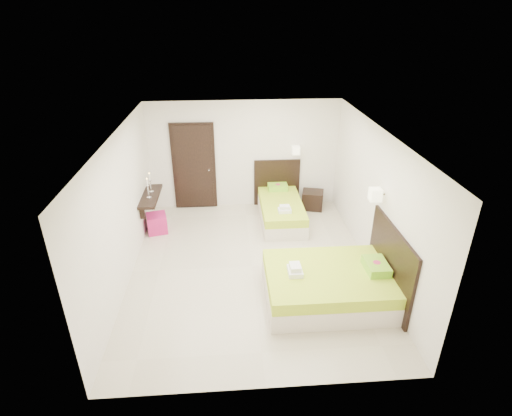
{
  "coord_description": "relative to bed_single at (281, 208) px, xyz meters",
  "views": [
    {
      "loc": [
        -0.4,
        -6.33,
        4.39
      ],
      "look_at": [
        0.1,
        0.3,
        1.1
      ],
      "focal_mm": 28.0,
      "sensor_mm": 36.0,
      "label": 1
    }
  ],
  "objects": [
    {
      "name": "door",
      "position": [
        -2.0,
        0.81,
        0.77
      ],
      "size": [
        1.02,
        0.15,
        2.14
      ],
      "color": "black",
      "rests_on": "ground"
    },
    {
      "name": "floor",
      "position": [
        -0.8,
        -1.89,
        -0.28
      ],
      "size": [
        5.5,
        5.5,
        0.0
      ],
      "primitive_type": "plane",
      "color": "beige",
      "rests_on": "ground"
    },
    {
      "name": "ottoman",
      "position": [
        -2.79,
        -0.38,
        -0.08
      ],
      "size": [
        0.5,
        0.5,
        0.41
      ],
      "primitive_type": "cube",
      "rotation": [
        0.0,
        0.0,
        0.23
      ],
      "color": "#AC175A",
      "rests_on": "ground"
    },
    {
      "name": "bed_single",
      "position": [
        0.0,
        0.0,
        0.0
      ],
      "size": [
        1.12,
        1.87,
        1.55
      ],
      "color": "beige",
      "rests_on": "ground"
    },
    {
      "name": "console_shelf",
      "position": [
        -2.88,
        -0.29,
        0.53
      ],
      "size": [
        0.35,
        1.2,
        0.78
      ],
      "color": "black",
      "rests_on": "ground"
    },
    {
      "name": "bed_double",
      "position": [
        0.48,
        -2.91,
        0.02
      ],
      "size": [
        2.08,
        1.77,
        1.72
      ],
      "color": "beige",
      "rests_on": "ground"
    },
    {
      "name": "nightstand",
      "position": [
        0.85,
        0.53,
        -0.06
      ],
      "size": [
        0.6,
        0.56,
        0.45
      ],
      "primitive_type": "cube",
      "rotation": [
        0.0,
        0.0,
        -0.26
      ],
      "color": "black",
      "rests_on": "ground"
    }
  ]
}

